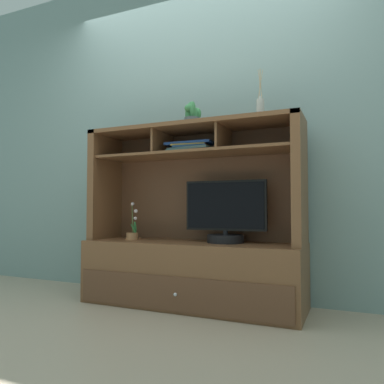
% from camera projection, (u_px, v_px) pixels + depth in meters
% --- Properties ---
extents(floor_plane, '(6.00, 6.00, 0.02)m').
position_uv_depth(floor_plane, '(192.00, 306.00, 2.68)').
color(floor_plane, tan).
rests_on(floor_plane, ground).
extents(back_wall, '(6.00, 0.02, 2.80)m').
position_uv_depth(back_wall, '(206.00, 123.00, 3.00)').
color(back_wall, gray).
rests_on(back_wall, ground).
extents(media_console, '(1.60, 0.55, 1.32)m').
position_uv_depth(media_console, '(192.00, 252.00, 2.70)').
color(media_console, brown).
rests_on(media_console, ground).
extents(tv_monitor, '(0.60, 0.26, 0.44)m').
position_uv_depth(tv_monitor, '(225.00, 217.00, 2.62)').
color(tv_monitor, black).
rests_on(tv_monitor, media_console).
extents(potted_orchid, '(0.11, 0.11, 0.29)m').
position_uv_depth(potted_orchid, '(133.00, 233.00, 2.86)').
color(potted_orchid, '#B57B4E').
rests_on(potted_orchid, media_console).
extents(magazine_stack_left, '(0.37, 0.27, 0.08)m').
position_uv_depth(magazine_stack_left, '(192.00, 148.00, 2.72)').
color(magazine_stack_left, '#48776F').
rests_on(magazine_stack_left, media_console).
extents(diffuser_bottle, '(0.05, 0.05, 0.34)m').
position_uv_depth(diffuser_bottle, '(260.00, 108.00, 2.50)').
color(diffuser_bottle, '#B7B9B2').
rests_on(diffuser_bottle, media_console).
extents(potted_succulent, '(0.13, 0.13, 0.19)m').
position_uv_depth(potted_succulent, '(192.00, 115.00, 2.74)').
color(potted_succulent, '#485559').
rests_on(potted_succulent, media_console).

